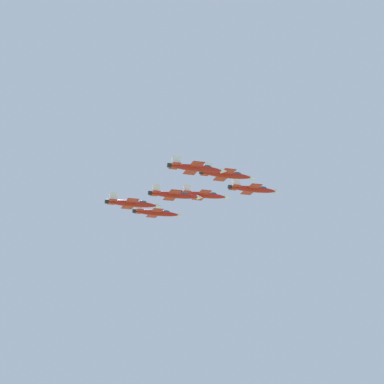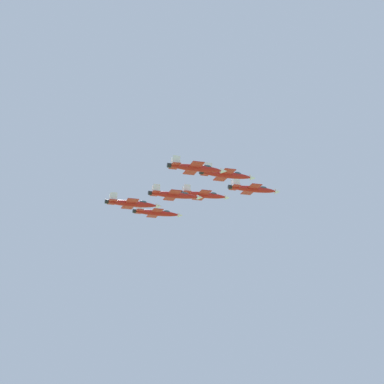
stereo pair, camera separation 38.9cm
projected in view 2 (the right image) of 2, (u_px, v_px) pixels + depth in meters
name	position (u px, v px, depth m)	size (l,w,h in m)	color
jet_lead	(253.00, 189.00, 200.23)	(10.75, 17.09, 3.61)	red
jet_left_wingman	(204.00, 195.00, 206.52)	(10.63, 16.98, 3.58)	red
jet_right_wingman	(227.00, 175.00, 186.98)	(10.79, 17.25, 3.64)	red
jet_left_outer	(157.00, 213.00, 211.46)	(10.57, 16.89, 3.56)	red
jet_right_outer	(196.00, 168.00, 172.85)	(10.39, 16.53, 3.49)	red
jet_slot_rear	(175.00, 195.00, 191.93)	(10.44, 16.58, 3.50)	red
jet_trailing	(132.00, 204.00, 187.26)	(10.44, 16.64, 3.51)	red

